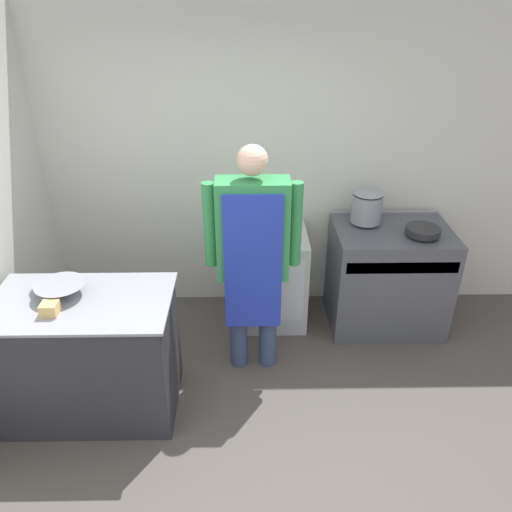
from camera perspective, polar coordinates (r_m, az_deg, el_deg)
name	(u,v)px	position (r m, az deg, el deg)	size (l,w,h in m)	color
ground_plane	(250,494)	(3.34, -0.66, -25.59)	(14.00, 14.00, 0.00)	#4C4742
wall_back	(248,164)	(4.37, -0.96, 10.48)	(8.00, 0.05, 2.70)	silver
prep_counter	(90,355)	(3.70, -18.45, -10.73)	(1.19, 0.71, 0.91)	#2D2D33
stove	(387,277)	(4.51, 14.75, -2.31)	(0.97, 0.71, 0.94)	#4C4F56
fridge_unit	(273,277)	(4.44, 1.94, -2.42)	(0.57, 0.61, 0.84)	silver
person_cook	(253,250)	(3.57, -0.39, 0.72)	(0.69, 0.24, 1.81)	#38476B
mixing_bowl	(61,290)	(3.51, -21.40, -3.63)	(0.33, 0.33, 0.09)	gray
small_bowl	(49,286)	(3.62, -22.58, -3.16)	(0.21, 0.21, 0.06)	gray
plastic_tub	(50,309)	(3.36, -22.53, -5.57)	(0.10, 0.10, 0.08)	#D8B266
stock_pot	(367,206)	(4.29, 12.54, 5.57)	(0.26, 0.26, 0.28)	gray
saute_pan	(423,231)	(4.24, 18.51, 2.76)	(0.28, 0.28, 0.06)	#262628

